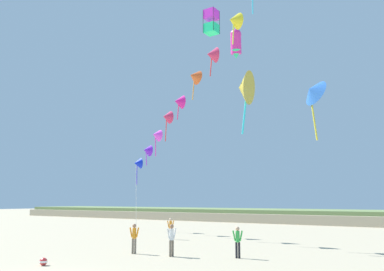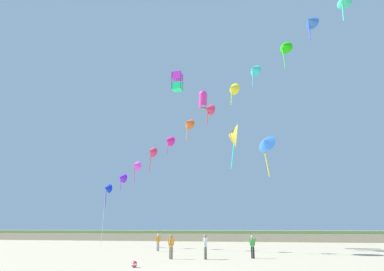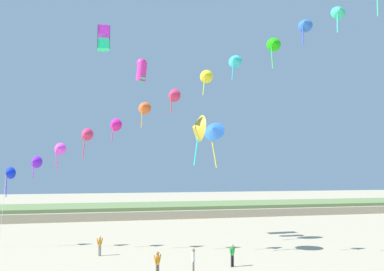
{
  "view_description": "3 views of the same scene",
  "coord_description": "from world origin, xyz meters",
  "px_view_note": "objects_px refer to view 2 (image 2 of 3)",
  "views": [
    {
      "loc": [
        13.64,
        -9.33,
        3.05
      ],
      "look_at": [
        -1.18,
        12.41,
        7.24
      ],
      "focal_mm": 38.0,
      "sensor_mm": 36.0,
      "label": 1
    },
    {
      "loc": [
        4.21,
        -16.59,
        2.21
      ],
      "look_at": [
        -1.57,
        10.83,
        9.76
      ],
      "focal_mm": 32.0,
      "sensor_mm": 36.0,
      "label": 2
    },
    {
      "loc": [
        -7.0,
        -18.23,
        6.85
      ],
      "look_at": [
        -0.22,
        9.22,
        9.42
      ],
      "focal_mm": 38.0,
      "sensor_mm": 36.0,
      "label": 3
    }
  ],
  "objects_px": {
    "person_mid_center": "(171,245)",
    "large_kite_outer_drift": "(177,82)",
    "person_near_left": "(252,245)",
    "large_kite_high_solo": "(203,101)",
    "person_far_left": "(205,245)",
    "large_kite_mid_trail": "(232,136)",
    "person_near_right": "(158,241)",
    "large_kite_low_lead": "(265,143)",
    "beach_ball": "(134,264)"
  },
  "relations": [
    {
      "from": "person_near_left",
      "to": "person_far_left",
      "type": "distance_m",
      "value": 3.62
    },
    {
      "from": "large_kite_low_lead",
      "to": "large_kite_outer_drift",
      "type": "distance_m",
      "value": 14.61
    },
    {
      "from": "large_kite_mid_trail",
      "to": "person_mid_center",
      "type": "bearing_deg",
      "value": -124.82
    },
    {
      "from": "person_mid_center",
      "to": "large_kite_low_lead",
      "type": "bearing_deg",
      "value": 56.94
    },
    {
      "from": "large_kite_low_lead",
      "to": "large_kite_high_solo",
      "type": "bearing_deg",
      "value": 169.66
    },
    {
      "from": "large_kite_low_lead",
      "to": "large_kite_outer_drift",
      "type": "relative_size",
      "value": 2.0
    },
    {
      "from": "large_kite_low_lead",
      "to": "large_kite_outer_drift",
      "type": "bearing_deg",
      "value": 163.42
    },
    {
      "from": "person_far_left",
      "to": "large_kite_mid_trail",
      "type": "bearing_deg",
      "value": 73.42
    },
    {
      "from": "large_kite_high_solo",
      "to": "large_kite_outer_drift",
      "type": "xyz_separation_m",
      "value": [
        -3.69,
        1.91,
        3.63
      ]
    },
    {
      "from": "person_mid_center",
      "to": "beach_ball",
      "type": "bearing_deg",
      "value": -96.74
    },
    {
      "from": "large_kite_low_lead",
      "to": "beach_ball",
      "type": "xyz_separation_m",
      "value": [
        -7.93,
        -16.73,
        -10.84
      ]
    },
    {
      "from": "person_near_right",
      "to": "large_kite_mid_trail",
      "type": "distance_m",
      "value": 12.53
    },
    {
      "from": "large_kite_outer_drift",
      "to": "beach_ball",
      "type": "distance_m",
      "value": 28.56
    },
    {
      "from": "large_kite_low_lead",
      "to": "large_kite_outer_drift",
      "type": "height_order",
      "value": "large_kite_outer_drift"
    },
    {
      "from": "person_near_left",
      "to": "large_kite_high_solo",
      "type": "xyz_separation_m",
      "value": [
        -5.51,
        10.67,
        15.89
      ]
    },
    {
      "from": "large_kite_mid_trail",
      "to": "beach_ball",
      "type": "bearing_deg",
      "value": -112.73
    },
    {
      "from": "person_far_left",
      "to": "large_kite_outer_drift",
      "type": "height_order",
      "value": "large_kite_outer_drift"
    },
    {
      "from": "person_near_right",
      "to": "large_kite_outer_drift",
      "type": "distance_m",
      "value": 20.49
    },
    {
      "from": "person_far_left",
      "to": "person_near_left",
      "type": "bearing_deg",
      "value": 24.28
    },
    {
      "from": "large_kite_mid_trail",
      "to": "large_kite_high_solo",
      "type": "bearing_deg",
      "value": 121.56
    },
    {
      "from": "person_near_right",
      "to": "large_kite_mid_trail",
      "type": "height_order",
      "value": "large_kite_mid_trail"
    },
    {
      "from": "large_kite_high_solo",
      "to": "large_kite_outer_drift",
      "type": "relative_size",
      "value": 1.12
    },
    {
      "from": "person_near_left",
      "to": "large_kite_outer_drift",
      "type": "distance_m",
      "value": 24.98
    },
    {
      "from": "person_far_left",
      "to": "beach_ball",
      "type": "distance_m",
      "value": 6.69
    },
    {
      "from": "person_near_right",
      "to": "person_far_left",
      "type": "distance_m",
      "value": 9.87
    },
    {
      "from": "person_mid_center",
      "to": "person_far_left",
      "type": "distance_m",
      "value": 2.51
    },
    {
      "from": "person_far_left",
      "to": "beach_ball",
      "type": "relative_size",
      "value": 4.79
    },
    {
      "from": "person_near_left",
      "to": "large_kite_high_solo",
      "type": "relative_size",
      "value": 0.6
    },
    {
      "from": "large_kite_low_lead",
      "to": "beach_ball",
      "type": "height_order",
      "value": "large_kite_low_lead"
    },
    {
      "from": "person_near_right",
      "to": "large_kite_outer_drift",
      "type": "bearing_deg",
      "value": 88.92
    },
    {
      "from": "person_mid_center",
      "to": "large_kite_outer_drift",
      "type": "xyz_separation_m",
      "value": [
        -3.41,
        14.35,
        19.49
      ]
    },
    {
      "from": "person_far_left",
      "to": "large_kite_low_lead",
      "type": "height_order",
      "value": "large_kite_low_lead"
    },
    {
      "from": "person_mid_center",
      "to": "large_kite_outer_drift",
      "type": "height_order",
      "value": "large_kite_outer_drift"
    },
    {
      "from": "person_near_right",
      "to": "large_kite_high_solo",
      "type": "relative_size",
      "value": 0.6
    },
    {
      "from": "beach_ball",
      "to": "large_kite_high_solo",
      "type": "bearing_deg",
      "value": 87.03
    },
    {
      "from": "person_far_left",
      "to": "person_mid_center",
      "type": "bearing_deg",
      "value": -173.48
    },
    {
      "from": "person_near_left",
      "to": "beach_ball",
      "type": "xyz_separation_m",
      "value": [
        -6.45,
        -7.33,
        -0.77
      ]
    },
    {
      "from": "person_near_left",
      "to": "large_kite_mid_trail",
      "type": "height_order",
      "value": "large_kite_mid_trail"
    },
    {
      "from": "large_kite_outer_drift",
      "to": "large_kite_low_lead",
      "type": "bearing_deg",
      "value": -16.58
    },
    {
      "from": "large_kite_low_lead",
      "to": "large_kite_mid_trail",
      "type": "xyz_separation_m",
      "value": [
        -3.06,
        -5.12,
        -0.44
      ]
    },
    {
      "from": "person_near_right",
      "to": "large_kite_low_lead",
      "type": "xyz_separation_m",
      "value": [
        10.8,
        3.06,
        10.07
      ]
    },
    {
      "from": "person_mid_center",
      "to": "large_kite_low_lead",
      "type": "relative_size",
      "value": 0.35
    },
    {
      "from": "person_near_right",
      "to": "beach_ball",
      "type": "distance_m",
      "value": 13.99
    },
    {
      "from": "large_kite_high_solo",
      "to": "large_kite_outer_drift",
      "type": "height_order",
      "value": "large_kite_outer_drift"
    },
    {
      "from": "large_kite_mid_trail",
      "to": "large_kite_outer_drift",
      "type": "height_order",
      "value": "large_kite_outer_drift"
    },
    {
      "from": "person_near_right",
      "to": "person_far_left",
      "type": "height_order",
      "value": "person_far_left"
    },
    {
      "from": "large_kite_high_solo",
      "to": "large_kite_mid_trail",
      "type": "bearing_deg",
      "value": -58.44
    },
    {
      "from": "person_near_left",
      "to": "large_kite_mid_trail",
      "type": "bearing_deg",
      "value": 110.36
    },
    {
      "from": "person_far_left",
      "to": "beach_ball",
      "type": "height_order",
      "value": "person_far_left"
    },
    {
      "from": "person_mid_center",
      "to": "large_kite_mid_trail",
      "type": "bearing_deg",
      "value": 55.18
    }
  ]
}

